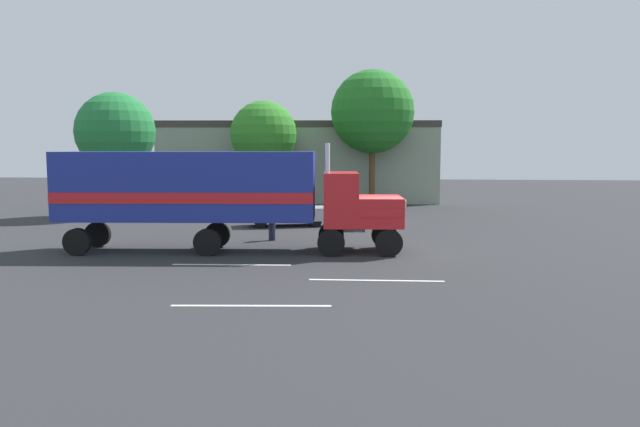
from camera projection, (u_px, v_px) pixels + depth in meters
name	position (u px, v px, depth m)	size (l,w,h in m)	color
ground_plane	(383.00, 252.00, 25.86)	(120.00, 120.00, 0.00)	#2D2D30
lane_stripe_near	(231.00, 265.00, 22.91)	(4.40, 0.16, 0.01)	silver
lane_stripe_mid	(376.00, 280.00, 20.21)	(4.40, 0.16, 0.01)	silver
lane_stripe_far	(251.00, 306.00, 16.97)	(4.40, 0.16, 0.01)	silver
semi_truck	(214.00, 191.00, 25.67)	(14.31, 3.85, 4.50)	red
person_bystander	(272.00, 221.00, 28.92)	(0.36, 0.47, 1.63)	#2D3347
parked_car	(286.00, 211.00, 34.25)	(4.72, 2.93, 1.57)	#B7B7BC
tree_left	(372.00, 112.00, 45.41)	(6.12, 6.12, 10.00)	brown
tree_center	(115.00, 132.00, 38.84)	(4.95, 4.95, 7.77)	brown
tree_right	(264.00, 135.00, 45.25)	(4.87, 4.87, 7.72)	brown
building_backdrop	(299.00, 159.00, 50.07)	(22.23, 7.66, 6.37)	gray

